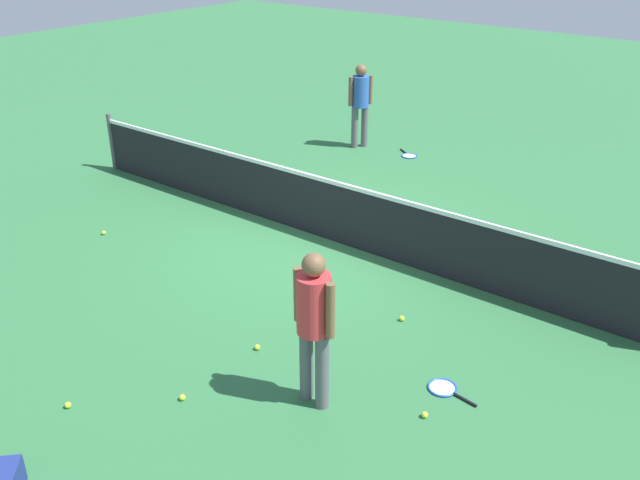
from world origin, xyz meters
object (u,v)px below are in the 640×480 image
(tennis_ball_midcourt, at_px, (425,415))
(tennis_ball_stray_right, at_px, (257,347))
(tennis_ball_stray_left, at_px, (182,397))
(tennis_racket_far_player, at_px, (409,155))
(tennis_ball_by_net, at_px, (402,318))
(tennis_racket_near_player, at_px, (444,389))
(player_far_side, at_px, (360,99))
(tennis_ball_near_player, at_px, (104,233))
(tennis_ball_baseline, at_px, (68,405))
(player_near_side, at_px, (314,318))

(tennis_ball_midcourt, bearing_deg, tennis_ball_stray_right, -176.10)
(tennis_ball_midcourt, distance_m, tennis_ball_stray_left, 2.47)
(tennis_racket_far_player, distance_m, tennis_ball_by_net, 6.11)
(tennis_racket_far_player, bearing_deg, tennis_racket_near_player, -56.50)
(tennis_racket_near_player, relative_size, tennis_ball_stray_left, 9.10)
(tennis_racket_far_player, distance_m, tennis_ball_midcourt, 7.85)
(tennis_racket_near_player, bearing_deg, tennis_ball_stray_right, -162.39)
(player_far_side, distance_m, tennis_ball_stray_right, 7.48)
(tennis_ball_near_player, bearing_deg, player_far_side, 82.79)
(tennis_ball_by_net, relative_size, tennis_ball_midcourt, 1.00)
(tennis_ball_stray_right, bearing_deg, tennis_ball_near_player, 167.95)
(tennis_ball_baseline, relative_size, tennis_ball_stray_right, 1.00)
(tennis_ball_stray_left, bearing_deg, tennis_ball_stray_right, 89.01)
(tennis_racket_near_player, height_order, tennis_ball_stray_right, tennis_ball_stray_right)
(tennis_racket_far_player, relative_size, tennis_ball_midcourt, 8.73)
(tennis_ball_near_player, xyz_separation_m, tennis_ball_baseline, (3.05, -2.75, 0.00))
(tennis_ball_midcourt, bearing_deg, tennis_ball_stray_left, -149.01)
(tennis_racket_near_player, height_order, tennis_ball_near_player, tennis_ball_near_player)
(tennis_racket_near_player, height_order, tennis_ball_baseline, tennis_ball_baseline)
(tennis_ball_midcourt, distance_m, tennis_ball_stray_right, 2.10)
(tennis_ball_midcourt, relative_size, tennis_ball_baseline, 1.00)
(player_near_side, height_order, tennis_ball_by_net, player_near_side)
(tennis_ball_near_player, relative_size, tennis_ball_stray_right, 1.00)
(player_near_side, xyz_separation_m, tennis_ball_by_net, (-0.06, 1.84, -0.98))
(tennis_ball_by_net, bearing_deg, tennis_ball_baseline, -118.42)
(player_near_side, height_order, tennis_ball_near_player, player_near_side)
(tennis_racket_far_player, relative_size, tennis_ball_near_player, 8.73)
(tennis_ball_midcourt, bearing_deg, tennis_racket_far_player, 121.75)
(player_far_side, distance_m, tennis_racket_far_player, 1.51)
(player_near_side, distance_m, tennis_ball_midcourt, 1.49)
(tennis_ball_near_player, bearing_deg, tennis_racket_far_player, 72.65)
(tennis_ball_by_net, height_order, tennis_ball_midcourt, same)
(player_far_side, relative_size, tennis_racket_far_player, 2.95)
(player_near_side, distance_m, tennis_ball_by_net, 2.08)
(player_near_side, relative_size, tennis_ball_midcourt, 25.76)
(tennis_ball_stray_left, bearing_deg, tennis_ball_midcourt, 30.99)
(player_far_side, height_order, tennis_ball_by_net, player_far_side)
(player_near_side, bearing_deg, player_far_side, 121.05)
(tennis_ball_near_player, distance_m, tennis_ball_stray_right, 3.99)
(player_near_side, xyz_separation_m, tennis_racket_near_player, (0.98, 0.97, -1.00))
(tennis_racket_near_player, relative_size, tennis_ball_baseline, 9.10)
(tennis_racket_near_player, distance_m, tennis_ball_baseline, 3.87)
(tennis_ball_midcourt, bearing_deg, player_far_side, 128.70)
(tennis_ball_midcourt, xyz_separation_m, tennis_ball_baseline, (-2.95, -2.06, 0.00))
(player_far_side, xyz_separation_m, tennis_ball_midcourt, (5.26, -6.56, -0.98))
(tennis_racket_near_player, relative_size, tennis_ball_stray_right, 9.10)
(tennis_racket_near_player, distance_m, tennis_ball_stray_left, 2.73)
(player_near_side, distance_m, tennis_racket_far_player, 7.85)
(tennis_ball_baseline, bearing_deg, tennis_ball_stray_left, 43.19)
(tennis_ball_by_net, distance_m, tennis_ball_stray_right, 1.82)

